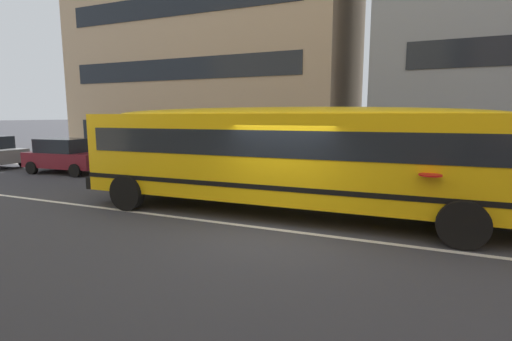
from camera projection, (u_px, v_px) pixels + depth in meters
ground_plane at (279, 230)px, 8.92m from camera, size 400.00×400.00×0.00m
sidewalk_far at (336, 181)px, 15.44m from camera, size 120.00×3.00×0.01m
lane_centreline at (279, 230)px, 8.92m from camera, size 110.00×0.16×0.01m
school_bus at (291, 152)px, 10.08m from camera, size 13.28×3.15×2.96m
parked_car_maroon_mid_block at (66, 155)px, 17.63m from camera, size 3.99×2.06×1.64m
apartment_block_far_left at (224, 3)px, 23.73m from camera, size 16.23×11.07×19.70m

